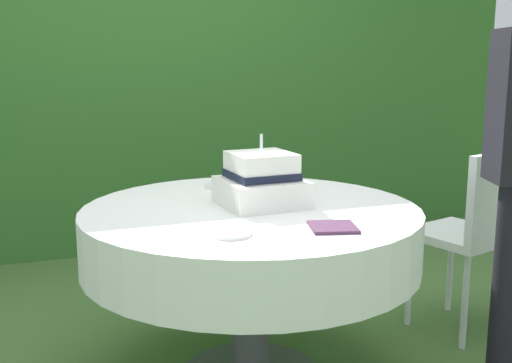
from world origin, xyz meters
TOP-DOWN VIEW (x-y plane):
  - foliage_hedge at (0.00, 2.19)m, footprint 5.47×0.61m
  - cake_table at (0.00, 0.00)m, footprint 1.33×1.33m
  - wedding_cake at (0.06, 0.02)m, footprint 0.33×0.33m
  - serving_plate_near at (-0.20, -0.35)m, footprint 0.14×0.14m
  - serving_plate_far at (0.35, 0.36)m, footprint 0.10×0.10m
  - serving_plate_left at (0.00, 0.41)m, footprint 0.14×0.14m
  - napkin_stack at (0.16, -0.40)m, footprint 0.19×0.19m
  - garden_chair at (1.12, 0.03)m, footprint 0.49×0.49m

SIDE VIEW (x-z plane):
  - garden_chair at x=1.12m, z-range 0.10..0.99m
  - cake_table at x=0.00m, z-range 0.24..0.96m
  - napkin_stack at x=0.16m, z-range 0.72..0.73m
  - serving_plate_near at x=-0.20m, z-range 0.72..0.73m
  - serving_plate_far at x=0.35m, z-range 0.72..0.73m
  - serving_plate_left at x=0.00m, z-range 0.72..0.73m
  - wedding_cake at x=0.06m, z-range 0.67..0.96m
  - foliage_hedge at x=0.00m, z-range 0.00..2.79m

